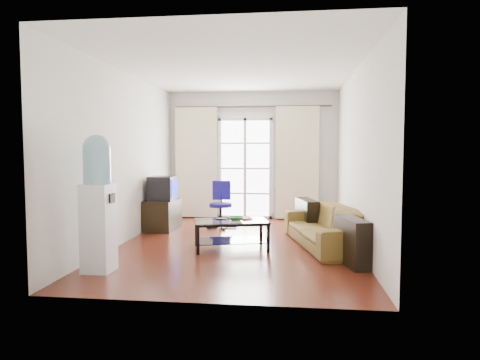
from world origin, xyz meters
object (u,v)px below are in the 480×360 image
object	(u,v)px
sofa	(326,226)
coffee_table	(231,231)
task_chair	(221,214)
tv_stand	(162,215)
water_cooler	(98,201)
crt_tv	(162,188)

from	to	relation	value
sofa	coffee_table	size ratio (longest dim) A/B	1.86
sofa	coffee_table	xyz separation A→B (m)	(-1.40, -0.38, -0.02)
task_chair	tv_stand	bearing A→B (deg)	-164.63
tv_stand	task_chair	size ratio (longest dim) A/B	0.86
sofa	coffee_table	bearing A→B (deg)	-88.64
coffee_table	tv_stand	distance (m)	2.01
sofa	water_cooler	bearing A→B (deg)	-72.45
sofa	crt_tv	distance (m)	3.06
sofa	task_chair	size ratio (longest dim) A/B	2.51
coffee_table	water_cooler	bearing A→B (deg)	-136.82
task_chair	crt_tv	bearing A→B (deg)	-162.36
sofa	tv_stand	xyz separation A→B (m)	(-2.87, 1.00, -0.03)
task_chair	water_cooler	xyz separation A→B (m)	(-0.99, -3.07, 0.60)
tv_stand	water_cooler	size ratio (longest dim) A/B	0.46
coffee_table	task_chair	bearing A→B (deg)	104.15
coffee_table	water_cooler	distance (m)	2.04
sofa	tv_stand	distance (m)	3.04
crt_tv	task_chair	world-z (taller)	crt_tv
tv_stand	crt_tv	world-z (taller)	crt_tv
tv_stand	coffee_table	bearing A→B (deg)	-39.95
coffee_table	tv_stand	world-z (taller)	tv_stand
task_chair	coffee_table	bearing A→B (deg)	-79.88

